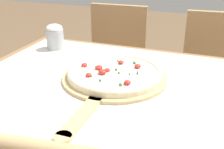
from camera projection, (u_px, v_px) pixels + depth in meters
dining_table at (119, 119)px, 1.02m from camera, size 1.23×0.97×0.75m
towel_cloth at (119, 92)px, 0.97m from camera, size 1.15×0.89×0.00m
pizza_peel at (113, 80)px, 1.04m from camera, size 0.40×0.62×0.01m
pizza at (115, 73)px, 1.05m from camera, size 0.36×0.36×0.04m
rolling_pin at (31, 148)px, 0.66m from camera, size 0.48×0.10×0.05m
chair_left at (115, 63)px, 1.89m from camera, size 0.42×0.42×0.88m
chair_right at (213, 76)px, 1.69m from camera, size 0.43×0.43×0.88m
flour_cup at (55, 36)px, 1.36m from camera, size 0.08×0.08×0.12m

